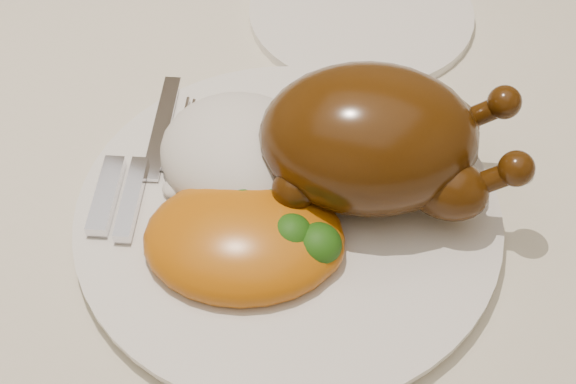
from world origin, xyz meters
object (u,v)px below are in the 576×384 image
at_px(side_plate, 361,13).
at_px(roast_chicken, 375,139).
at_px(dining_table, 160,183).
at_px(dinner_plate, 288,215).

xyz_separation_m(side_plate, roast_chicken, (0.08, -0.19, 0.05)).
bearing_deg(dining_table, dinner_plate, -21.64).
bearing_deg(dining_table, roast_chicken, -4.07).
bearing_deg(roast_chicken, side_plate, 90.92).
distance_m(dining_table, dinner_plate, 0.20).
height_order(dinner_plate, side_plate, dinner_plate).
bearing_deg(dinner_plate, side_plate, 98.92).
bearing_deg(dinner_plate, roast_chicken, 48.05).
height_order(dinner_plate, roast_chicken, roast_chicken).
relative_size(dining_table, side_plate, 7.94).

